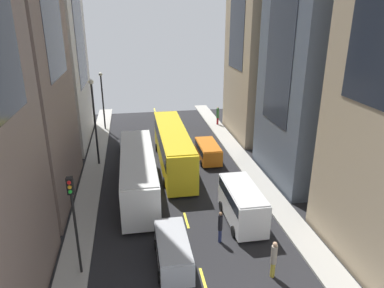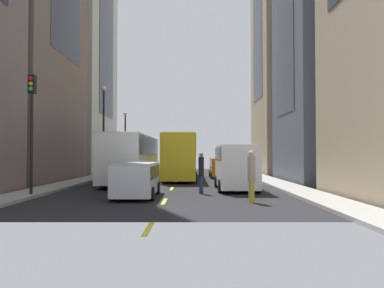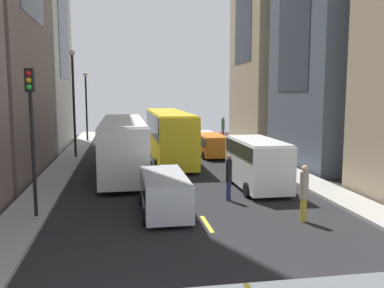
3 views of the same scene
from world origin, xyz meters
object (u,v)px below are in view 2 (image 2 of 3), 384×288
(pedestrian_waiting_curb, at_px, (250,174))
(car_silver_0, at_px, (139,166))
(city_bus_white, at_px, (131,155))
(pedestrian_walking_far, at_px, (244,160))
(car_silver_1, at_px, (136,177))
(streetcar_yellow, at_px, (180,153))
(car_orange_2, at_px, (220,166))
(pedestrian_crossing_mid, at_px, (200,171))
(traffic_light_near_corner, at_px, (30,111))
(delivery_van_white, at_px, (235,164))

(pedestrian_waiting_curb, bearing_deg, car_silver_0, -103.61)
(city_bus_white, relative_size, pedestrian_walking_far, 5.27)
(car_silver_0, xyz_separation_m, pedestrian_walking_far, (11.06, 7.41, 0.44))
(car_silver_1, bearing_deg, streetcar_yellow, 82.94)
(streetcar_yellow, relative_size, car_orange_2, 2.93)
(car_orange_2, distance_m, pedestrian_walking_far, 11.35)
(city_bus_white, xyz_separation_m, streetcar_yellow, (3.34, 4.83, 0.12))
(city_bus_white, bearing_deg, pedestrian_crossing_mid, -57.28)
(car_silver_0, distance_m, traffic_light_near_corner, 18.47)
(pedestrian_waiting_curb, bearing_deg, pedestrian_crossing_mid, -93.69)
(car_orange_2, relative_size, pedestrian_walking_far, 1.95)
(delivery_van_white, relative_size, traffic_light_near_corner, 0.90)
(delivery_van_white, relative_size, car_silver_0, 1.25)
(pedestrian_waiting_curb, height_order, pedestrian_walking_far, pedestrian_walking_far)
(city_bus_white, bearing_deg, pedestrian_walking_far, 57.55)
(pedestrian_waiting_curb, xyz_separation_m, pedestrian_crossing_mid, (-2.07, 3.52, -0.03))
(car_silver_1, height_order, car_orange_2, car_orange_2)
(streetcar_yellow, bearing_deg, pedestrian_crossing_mid, -83.31)
(traffic_light_near_corner, bearing_deg, pedestrian_walking_far, 61.35)
(streetcar_yellow, distance_m, delivery_van_white, 10.82)
(city_bus_white, height_order, car_silver_1, city_bus_white)
(car_silver_0, distance_m, pedestrian_crossing_mid, 17.29)
(car_silver_0, xyz_separation_m, pedestrian_waiting_curb, (7.49, -19.93, 0.28))
(city_bus_white, distance_m, delivery_van_white, 8.72)
(car_silver_0, bearing_deg, streetcar_yellow, -46.19)
(delivery_van_white, xyz_separation_m, car_silver_0, (-7.46, 14.37, -0.58))
(city_bus_white, height_order, streetcar_yellow, streetcar_yellow)
(car_orange_2, bearing_deg, car_silver_0, 155.85)
(car_orange_2, bearing_deg, city_bus_white, -140.65)
(pedestrian_waiting_curb, relative_size, pedestrian_walking_far, 0.98)
(pedestrian_walking_far, height_order, traffic_light_near_corner, traffic_light_near_corner)
(pedestrian_walking_far, distance_m, pedestrian_crossing_mid, 24.49)
(streetcar_yellow, bearing_deg, delivery_van_white, -71.18)
(car_silver_1, relative_size, pedestrian_walking_far, 2.02)
(pedestrian_walking_far, bearing_deg, car_orange_2, 130.30)
(delivery_van_white, height_order, traffic_light_near_corner, traffic_light_near_corner)
(streetcar_yellow, height_order, car_silver_1, streetcar_yellow)
(car_silver_0, relative_size, pedestrian_walking_far, 1.83)
(car_orange_2, relative_size, pedestrian_crossing_mid, 2.07)
(delivery_van_white, height_order, car_silver_1, delivery_van_white)
(traffic_light_near_corner, bearing_deg, car_silver_1, 0.72)
(streetcar_yellow, distance_m, car_silver_0, 5.87)
(city_bus_white, bearing_deg, car_silver_0, 94.08)
(car_silver_0, relative_size, pedestrian_crossing_mid, 1.94)
(car_silver_0, xyz_separation_m, traffic_light_near_corner, (-2.81, -17.97, 3.23))
(delivery_van_white, bearing_deg, car_orange_2, 89.87)
(streetcar_yellow, bearing_deg, traffic_light_near_corner, -116.17)
(car_orange_2, xyz_separation_m, traffic_light_near_corner, (-10.30, -14.61, 3.16))
(pedestrian_waiting_curb, bearing_deg, car_orange_2, -124.21)
(streetcar_yellow, height_order, pedestrian_walking_far, streetcar_yellow)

